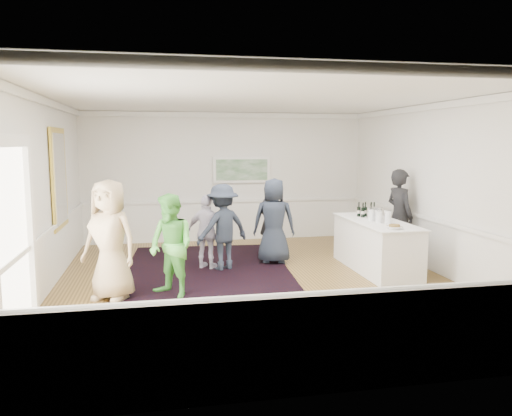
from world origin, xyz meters
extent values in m
plane|color=olive|center=(0.00, 0.00, 0.00)|extent=(8.00, 8.00, 0.00)
cube|color=white|center=(0.00, 0.00, 3.20)|extent=(7.00, 8.00, 0.02)
cube|color=white|center=(-3.50, 0.00, 1.60)|extent=(0.02, 8.00, 3.20)
cube|color=white|center=(3.50, 0.00, 1.60)|extent=(0.02, 8.00, 3.20)
cube|color=white|center=(0.00, 4.00, 1.60)|extent=(7.00, 0.02, 3.20)
cube|color=white|center=(0.00, -4.00, 1.60)|extent=(7.00, 0.02, 3.20)
cube|color=yellow|center=(-3.46, 1.30, 1.80)|extent=(0.04, 1.25, 1.85)
cube|color=white|center=(-3.43, 1.30, 1.80)|extent=(0.01, 1.05, 1.65)
cube|color=white|center=(-3.43, -1.08, 1.20)|extent=(0.10, 0.14, 2.40)
cube|color=white|center=(-3.43, -1.90, 2.48)|extent=(0.10, 1.78, 0.16)
cube|color=white|center=(-3.46, -1.90, 1.20)|extent=(0.02, 1.50, 2.40)
cube|color=white|center=(0.40, 3.95, 1.78)|extent=(1.44, 0.05, 0.66)
cube|color=#266628|center=(0.40, 3.92, 1.78)|extent=(1.30, 0.01, 0.52)
cube|color=black|center=(-0.76, 1.20, 0.01)|extent=(3.40, 4.31, 0.02)
cube|color=white|center=(2.43, 0.41, 0.48)|extent=(0.85, 2.33, 0.95)
cube|color=white|center=(2.43, 0.41, 0.96)|extent=(0.91, 2.39, 0.02)
imported|color=black|center=(3.20, 1.00, 0.96)|extent=(0.60, 0.78, 1.92)
imported|color=tan|center=(-2.42, -0.48, 0.95)|extent=(1.10, 0.98, 1.89)
imported|color=#57BC4B|center=(-1.48, -0.53, 0.83)|extent=(1.00, 1.02, 1.66)
imported|color=silver|center=(-0.75, 1.14, 0.73)|extent=(0.92, 0.73, 1.45)
imported|color=#222A39|center=(-0.46, 1.03, 0.83)|extent=(1.24, 1.00, 1.67)
imported|color=black|center=(0.70, 1.99, 0.82)|extent=(0.71, 0.61, 1.63)
imported|color=#222A39|center=(0.63, 1.36, 0.87)|extent=(0.95, 0.73, 1.75)
cylinder|color=#68A239|center=(2.36, 0.17, 1.09)|extent=(0.12, 0.12, 0.24)
cylinder|color=#C63A43|center=(2.51, 0.12, 1.09)|extent=(0.12, 0.12, 0.24)
cylinder|color=#5EA83C|center=(2.31, 0.40, 1.09)|extent=(0.12, 0.12, 0.24)
cylinder|color=silver|center=(2.46, 0.55, 1.08)|extent=(0.26, 0.26, 0.25)
imported|color=white|center=(2.34, -0.50, 1.00)|extent=(0.28, 0.28, 0.07)
cylinder|color=olive|center=(2.34, -0.50, 1.02)|extent=(0.19, 0.19, 0.04)
camera|label=1|loc=(-1.66, -8.40, 2.45)|focal=35.00mm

